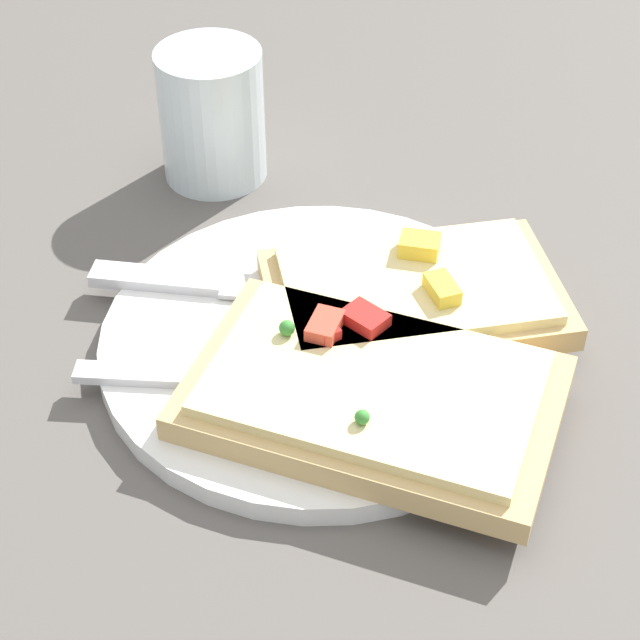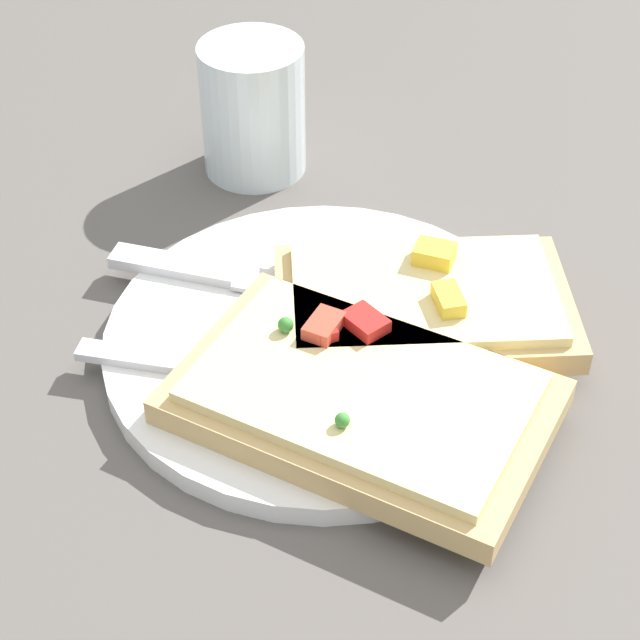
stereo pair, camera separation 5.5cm
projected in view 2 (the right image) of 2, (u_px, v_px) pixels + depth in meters
The scene contains 8 objects.
ground_plane at pixel (320, 351), 0.57m from camera, with size 4.00×4.00×0.00m, color #56514C.
plate at pixel (320, 343), 0.56m from camera, with size 0.23×0.23×0.01m.
fork at pixel (312, 383), 0.53m from camera, with size 0.22×0.06×0.01m.
knife at pixel (246, 280), 0.59m from camera, with size 0.19×0.07×0.01m.
pizza_slice_main at pixel (419, 303), 0.56m from camera, with size 0.16×0.11×0.03m.
pizza_slice_corner at pixel (358, 398), 0.51m from camera, with size 0.21×0.18×0.03m.
crumb_scatter at pixel (356, 329), 0.55m from camera, with size 0.15×0.03×0.01m.
drinking_glass at pixel (250, 109), 0.67m from camera, with size 0.07×0.07×0.09m.
Camera 2 is at (-0.00, 0.41, 0.39)m, focal length 60.00 mm.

